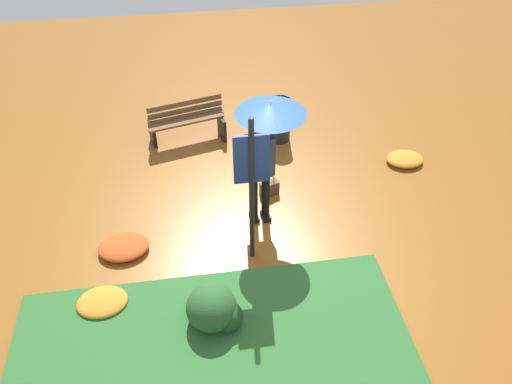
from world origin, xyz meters
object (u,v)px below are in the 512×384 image
handbag (269,188)px  park_bench (187,121)px  info_sign_post (251,176)px  person_with_umbrella (266,133)px  trash_bin (280,120)px

handbag → park_bench: (-1.24, 1.79, 0.28)m
handbag → park_bench: park_bench is taller
info_sign_post → handbag: bearing=69.7°
handbag → park_bench: 2.19m
person_with_umbrella → handbag: person_with_umbrella is taller
person_with_umbrella → trash_bin: bearing=73.3°
person_with_umbrella → park_bench: bearing=115.3°
park_bench → trash_bin: bearing=-8.1°
trash_bin → park_bench: bearing=171.9°
park_bench → person_with_umbrella: bearing=-64.7°
info_sign_post → handbag: 1.89m
park_bench → handbag: bearing=-55.3°
handbag → trash_bin: (0.45, 1.55, 0.29)m
info_sign_post → park_bench: (-0.77, 3.06, -1.04)m
person_with_umbrella → trash_bin: 2.42m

